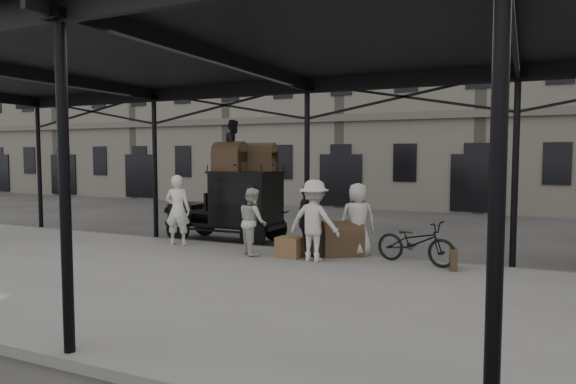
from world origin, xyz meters
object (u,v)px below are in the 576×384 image
(porter_left, at_px, (178,210))
(porter_official, at_px, (307,221))
(bicycle, at_px, (416,242))
(steamer_trunk_platform, at_px, (342,241))
(steamer_trunk_roof_near, at_px, (230,159))
(taxi, at_px, (237,203))

(porter_left, distance_m, porter_official, 3.97)
(bicycle, bearing_deg, steamer_trunk_platform, 97.95)
(porter_official, bearing_deg, porter_left, 47.28)
(porter_official, height_order, steamer_trunk_roof_near, steamer_trunk_roof_near)
(bicycle, height_order, steamer_trunk_platform, bicycle)
(taxi, bearing_deg, porter_official, -31.63)
(porter_left, height_order, steamer_trunk_roof_near, steamer_trunk_roof_near)
(porter_official, bearing_deg, bicycle, -122.27)
(porter_left, bearing_deg, porter_official, 164.42)
(bicycle, xyz_separation_m, steamer_trunk_roof_near, (-5.73, 1.28, 1.89))
(taxi, distance_m, steamer_trunk_roof_near, 1.37)
(porter_official, distance_m, steamer_trunk_roof_near, 3.90)
(porter_left, relative_size, steamer_trunk_roof_near, 1.98)
(bicycle, bearing_deg, porter_official, 113.15)
(bicycle, bearing_deg, steamer_trunk_roof_near, 91.87)
(steamer_trunk_roof_near, bearing_deg, porter_left, -109.80)
(steamer_trunk_platform, bearing_deg, steamer_trunk_roof_near, 131.67)
(taxi, xyz_separation_m, steamer_trunk_roof_near, (-0.08, -0.25, 1.34))
(taxi, height_order, porter_left, taxi)
(porter_official, bearing_deg, steamer_trunk_roof_near, 21.44)
(steamer_trunk_roof_near, bearing_deg, porter_official, -20.79)
(porter_left, height_order, bicycle, porter_left)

